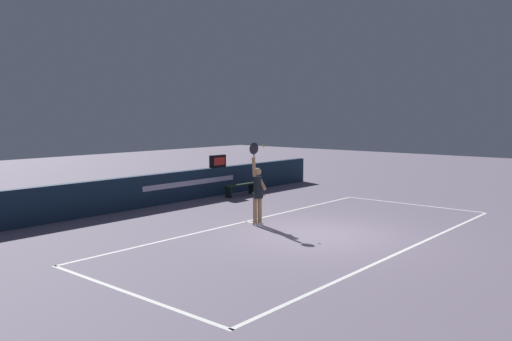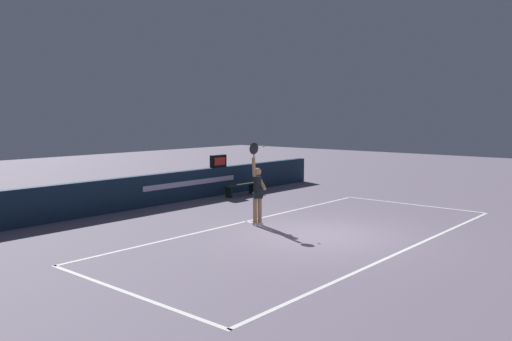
{
  "view_description": "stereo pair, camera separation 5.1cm",
  "coord_description": "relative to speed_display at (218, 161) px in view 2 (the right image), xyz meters",
  "views": [
    {
      "loc": [
        -11.66,
        -7.55,
        3.21
      ],
      "look_at": [
        -0.1,
        2.25,
        1.59
      ],
      "focal_mm": 36.71,
      "sensor_mm": 36.0,
      "label": 1
    },
    {
      "loc": [
        -11.63,
        -7.59,
        3.21
      ],
      "look_at": [
        -0.1,
        2.25,
        1.59
      ],
      "focal_mm": 36.71,
      "sensor_mm": 36.0,
      "label": 2
    }
  ],
  "objects": [
    {
      "name": "ground_plane",
      "position": [
        -3.25,
        -7.11,
        -1.37
      ],
      "size": [
        60.0,
        60.0,
        0.0
      ],
      "primitive_type": "plane",
      "color": "slate"
    },
    {
      "name": "court_lines",
      "position": [
        -3.25,
        -6.9,
        -1.36
      ],
      "size": [
        12.42,
        5.22,
        0.0
      ],
      "color": "white",
      "rests_on": "ground"
    },
    {
      "name": "back_wall",
      "position": [
        -3.25,
        0.0,
        -0.81
      ],
      "size": [
        18.02,
        0.29,
        1.12
      ],
      "color": "#182C43",
      "rests_on": "ground"
    },
    {
      "name": "speed_display",
      "position": [
        0.0,
        0.0,
        0.0
      ],
      "size": [
        0.77,
        0.19,
        0.49
      ],
      "color": "black",
      "rests_on": "back_wall"
    },
    {
      "name": "tennis_player",
      "position": [
        -3.43,
        -4.97,
        -0.36
      ],
      "size": [
        0.48,
        0.48,
        2.44
      ],
      "color": "#A67B56",
      "rests_on": "ground"
    },
    {
      "name": "tennis_ball",
      "position": [
        -3.17,
        -4.99,
        0.93
      ],
      "size": [
        0.07,
        0.07,
        0.07
      ],
      "color": "#C8DB2B"
    },
    {
      "name": "courtside_bench_near",
      "position": [
        0.41,
        -0.85,
        -0.99
      ],
      "size": [
        1.8,
        0.39,
        0.49
      ],
      "color": "black",
      "rests_on": "ground"
    }
  ]
}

